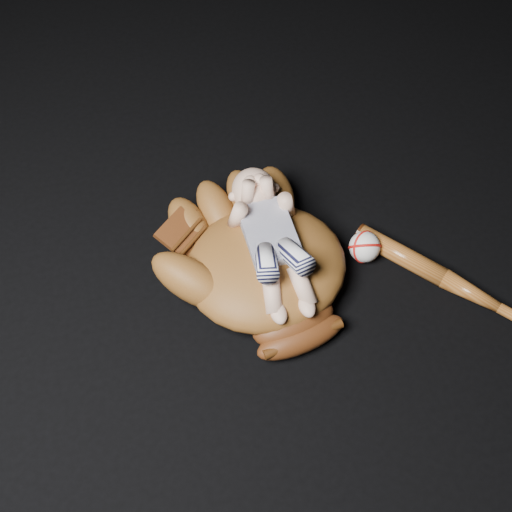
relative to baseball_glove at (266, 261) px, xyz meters
name	(u,v)px	position (x,y,z in m)	size (l,w,h in m)	color
baseball_glove	(266,261)	(0.00, 0.00, 0.00)	(0.41, 0.47, 0.15)	brown
newborn_baby	(273,242)	(0.02, 0.01, 0.05)	(0.16, 0.34, 0.14)	#DBAA8D
baseball_bat	(455,284)	(0.37, -0.12, -0.05)	(0.04, 0.45, 0.04)	brown
baseball	(365,247)	(0.22, 0.01, -0.04)	(0.07, 0.07, 0.07)	white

